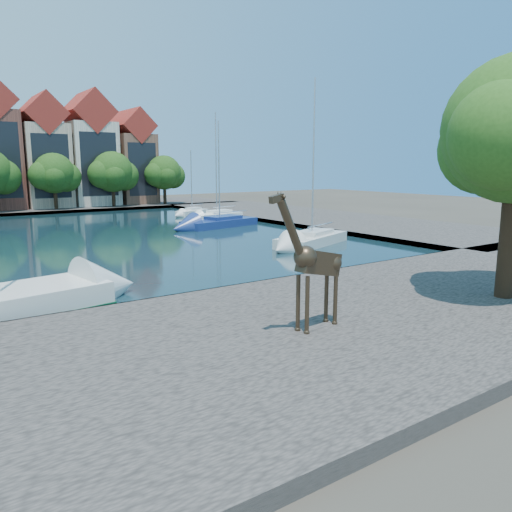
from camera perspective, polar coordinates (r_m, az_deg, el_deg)
The scene contains 16 objects.
ground at distance 25.96m, azimuth 0.00°, elevation -3.94°, with size 160.00×160.00×0.00m, color #38332B.
water_basin at distance 47.34m, azimuth -16.81°, elevation 2.19°, with size 38.00×50.00×0.08m, color black.
near_quay at distance 20.75m, azimuth 11.18°, elevation -7.13°, with size 50.00×14.00×0.50m, color #524B47.
far_quay at distance 78.24m, azimuth -24.18°, elevation 4.95°, with size 60.00×16.00×0.50m, color #524B47.
right_quay at distance 59.84m, azimuth 6.60°, elevation 4.39°, with size 14.00×52.00×0.50m, color #524B47.
townhouse_east_inner at distance 78.39m, azimuth -23.13°, elevation 10.52°, with size 5.94×9.18×15.79m.
townhouse_east_mid at distance 80.00m, azimuth -18.52°, elevation 11.06°, with size 6.43×9.18×16.65m.
townhouse_east_end at distance 82.08m, azimuth -14.06°, elevation 10.55°, with size 5.44×9.18×14.43m.
far_tree_mid_east at distance 73.04m, azimuth -22.01°, elevation 8.62°, with size 7.02×5.40×7.52m.
far_tree_east at distance 75.25m, azimuth -16.00°, elevation 9.08°, with size 7.54×5.80×7.84m.
far_tree_far_east at distance 78.21m, azimuth -10.39°, elevation 9.22°, with size 6.76×5.20×7.36m.
giraffe_statue at distance 17.99m, azimuth 6.63°, elevation -0.78°, with size 3.51×0.85×5.01m.
sailboat_right_a at distance 40.38m, azimuth 6.41°, elevation 2.16°, with size 8.13×5.28×12.89m.
sailboat_right_b at distance 52.11m, azimuth -4.17°, elevation 4.00°, with size 8.85×4.65×10.73m.
sailboat_right_c at distance 58.50m, azimuth -4.49°, elevation 4.76°, with size 6.54×3.20×12.17m.
sailboat_right_d at distance 63.92m, azimuth -7.31°, elevation 5.10°, with size 4.94×3.38×8.12m.
Camera 1 is at (-14.34, -20.66, 6.42)m, focal length 35.00 mm.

